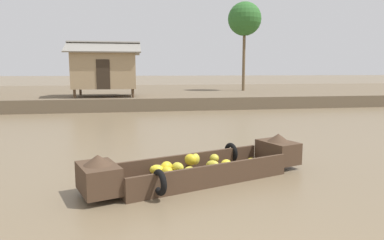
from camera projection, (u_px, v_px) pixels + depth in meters
ground_plane at (165, 141)px, 12.58m from camera, size 300.00×300.00×0.00m
riverbank_strip at (144, 94)px, 31.05m from camera, size 160.00×20.00×0.79m
banana_boat at (200, 167)px, 8.04m from camera, size 5.39×2.75×0.87m
stilt_house_mid_left at (105, 69)px, 22.79m from camera, size 4.60×3.56×3.53m
palm_tree_near at (245, 19)px, 28.94m from camera, size 2.74×2.74×7.25m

